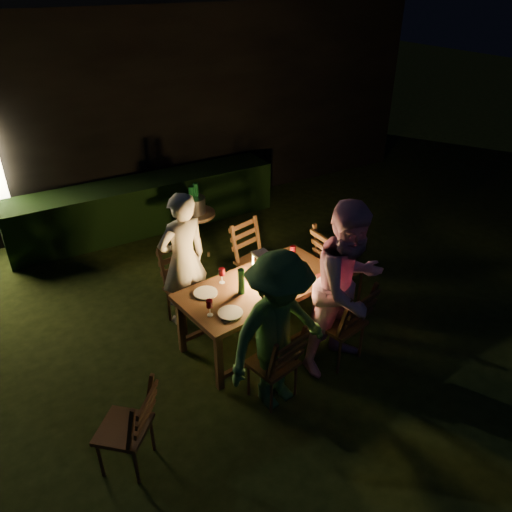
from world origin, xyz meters
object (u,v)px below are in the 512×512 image
dining_table (260,290)px  side_table (195,218)px  person_opp_right (348,288)px  person_house_side (183,260)px  bottle_bucket_b (196,200)px  chair_end (337,278)px  bottle_bucket_a (192,204)px  lantern (261,268)px  person_opp_left (278,333)px  bottle_table (241,281)px  chair_far_left (189,300)px  chair_spare (128,441)px  chair_near_right (339,335)px  ice_bucket (194,205)px  chair_far_right (256,272)px  chair_near_left (274,375)px

dining_table → side_table: bearing=78.4°
person_opp_right → person_house_side: bearing=118.8°
side_table → bottle_bucket_b: 0.26m
chair_end → bottle_bucket_a: size_ratio=3.37×
person_house_side → lantern: size_ratio=4.64×
person_opp_left → bottle_table: 0.85m
chair_far_left → chair_end: chair_end is taller
lantern → side_table: (0.09, 1.91, -0.23)m
lantern → chair_spare: bearing=-153.4°
chair_near_right → lantern: 1.08m
side_table → ice_bucket: 0.20m
chair_far_left → chair_far_right: (0.99, 0.13, -0.00)m
chair_far_left → bottle_bucket_a: bottle_bucket_a is taller
bottle_table → bottle_bucket_b: (0.43, 2.04, 0.04)m
chair_far_left → bottle_bucket_a: bearing=-127.3°
dining_table → chair_spare: bearing=-162.0°
chair_spare → side_table: bearing=8.2°
chair_end → bottle_bucket_a: chair_end is taller
chair_end → person_opp_right: size_ratio=0.58×
chair_far_right → lantern: 1.05m
chair_near_left → person_opp_right: size_ratio=0.49×
bottle_table → bottle_bucket_a: bearing=80.4°
chair_near_left → side_table: size_ratio=1.22×
chair_near_left → bottle_table: bottle_table is taller
chair_spare → person_house_side: size_ratio=0.56×
chair_end → bottle_table: chair_end is taller
person_opp_left → chair_spare: bearing=171.9°
chair_far_left → bottle_table: bearing=102.4°
person_opp_right → side_table: bearing=91.1°
chair_near_right → bottle_bucket_b: bottle_bucket_b is taller
chair_near_right → dining_table: bearing=115.5°
person_opp_right → bottle_table: 1.08m
person_opp_right → person_opp_left: (-0.89, -0.12, -0.11)m
dining_table → ice_bucket: bearing=78.4°
chair_near_left → person_house_side: (-0.22, 1.57, 0.54)m
person_house_side → person_opp_left: size_ratio=1.00×
person_opp_right → chair_near_left: bearing=176.7°
dining_table → chair_near_left: size_ratio=2.04×
chair_near_left → chair_far_left: (-0.21, 1.52, 0.03)m
person_opp_left → side_table: 2.88m
chair_spare → bottle_table: (1.54, 0.83, 0.59)m
lantern → bottle_bucket_a: (0.04, 1.87, 0.02)m
person_house_side → bottle_bucket_b: size_ratio=5.08×
chair_near_left → lantern: 1.14m
dining_table → chair_near_right: size_ratio=1.83×
chair_near_right → bottle_table: size_ratio=3.61×
chair_end → person_opp_left: person_opp_left is taller
bottle_bucket_b → lantern: bearing=-94.1°
chair_spare → bottle_bucket_a: (1.87, 2.79, 0.63)m
chair_near_right → chair_spare: 2.35m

